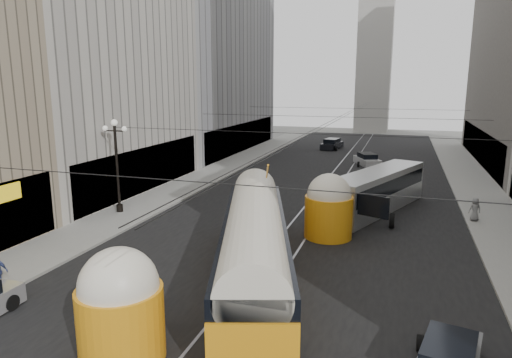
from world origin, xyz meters
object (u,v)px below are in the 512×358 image
Objects in this scene: pedestrian_sidewalk_right at (475,209)px; city_bus at (377,189)px; streetcar at (254,241)px; pedestrian_crossing_a at (116,307)px.

city_bus is at bearing -25.36° from pedestrian_sidewalk_right.
pedestrian_sidewalk_right is (10.82, 12.75, -0.98)m from streetcar.
pedestrian_crossing_a is 1.10× the size of pedestrian_sidewalk_right.
city_bus is 20.93m from pedestrian_crossing_a.
streetcar reaches higher than pedestrian_sidewalk_right.
streetcar is 1.44× the size of city_bus.
pedestrian_sidewalk_right is at bearing 49.68° from streetcar.
pedestrian_crossing_a is at bearing -122.94° from streetcar.
streetcar is 6.61m from pedestrian_crossing_a.
pedestrian_crossing_a is (-8.14, -19.27, -0.74)m from city_bus.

